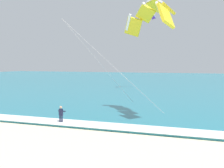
% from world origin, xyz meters
% --- Properties ---
extents(sea, '(200.00, 120.00, 0.20)m').
position_xyz_m(sea, '(0.00, 74.34, 0.10)').
color(sea, teal).
rests_on(sea, ground).
extents(surf_foam, '(200.00, 2.32, 0.04)m').
position_xyz_m(surf_foam, '(0.00, 15.34, 0.22)').
color(surf_foam, white).
rests_on(surf_foam, sea).
extents(surfboard, '(0.44, 1.40, 0.09)m').
position_xyz_m(surfboard, '(-3.12, 15.22, 0.03)').
color(surfboard, '#E04C38').
rests_on(surfboard, ground).
extents(kitesurfer, '(0.55, 0.52, 1.69)m').
position_xyz_m(kitesurfer, '(-3.12, 15.24, 0.94)').
color(kitesurfer, '#191E38').
rests_on(kitesurfer, ground).
extents(kite_primary, '(9.67, 8.22, 10.46)m').
position_xyz_m(kite_primary, '(3.94, 20.45, 10.28)').
color(kite_primary, yellow).
extents(kite_distant, '(3.21, 4.41, 1.78)m').
position_xyz_m(kite_distant, '(-2.44, 47.07, 15.17)').
color(kite_distant, purple).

